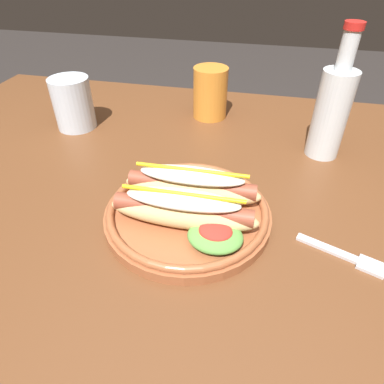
{
  "coord_description": "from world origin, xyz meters",
  "views": [
    {
      "loc": [
        0.05,
        -0.46,
        1.1
      ],
      "look_at": [
        -0.04,
        -0.04,
        0.77
      ],
      "focal_mm": 31.68,
      "sensor_mm": 36.0,
      "label": 1
    }
  ],
  "objects_px": {
    "fork": "(347,256)",
    "extra_cup": "(210,93)",
    "glass_bottle": "(332,110)",
    "hot_dog_plate": "(189,207)",
    "water_cup": "(73,103)"
  },
  "relations": [
    {
      "from": "extra_cup",
      "to": "hot_dog_plate",
      "type": "bearing_deg",
      "value": -84.53
    },
    {
      "from": "hot_dog_plate",
      "to": "extra_cup",
      "type": "bearing_deg",
      "value": 95.47
    },
    {
      "from": "water_cup",
      "to": "hot_dog_plate",
      "type": "bearing_deg",
      "value": -38.3
    },
    {
      "from": "fork",
      "to": "extra_cup",
      "type": "bearing_deg",
      "value": 144.34
    },
    {
      "from": "hot_dog_plate",
      "to": "fork",
      "type": "distance_m",
      "value": 0.23
    },
    {
      "from": "hot_dog_plate",
      "to": "water_cup",
      "type": "xyz_separation_m",
      "value": [
        -0.32,
        0.26,
        0.03
      ]
    },
    {
      "from": "hot_dog_plate",
      "to": "extra_cup",
      "type": "relative_size",
      "value": 2.21
    },
    {
      "from": "hot_dog_plate",
      "to": "fork",
      "type": "height_order",
      "value": "hot_dog_plate"
    },
    {
      "from": "water_cup",
      "to": "glass_bottle",
      "type": "height_order",
      "value": "glass_bottle"
    },
    {
      "from": "fork",
      "to": "water_cup",
      "type": "xyz_separation_m",
      "value": [
        -0.55,
        0.28,
        0.05
      ]
    },
    {
      "from": "fork",
      "to": "water_cup",
      "type": "bearing_deg",
      "value": 173.86
    },
    {
      "from": "extra_cup",
      "to": "glass_bottle",
      "type": "xyz_separation_m",
      "value": [
        0.25,
        -0.12,
        0.04
      ]
    },
    {
      "from": "fork",
      "to": "water_cup",
      "type": "relative_size",
      "value": 1.06
    },
    {
      "from": "hot_dog_plate",
      "to": "glass_bottle",
      "type": "xyz_separation_m",
      "value": [
        0.22,
        0.25,
        0.07
      ]
    },
    {
      "from": "fork",
      "to": "glass_bottle",
      "type": "distance_m",
      "value": 0.3
    }
  ]
}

